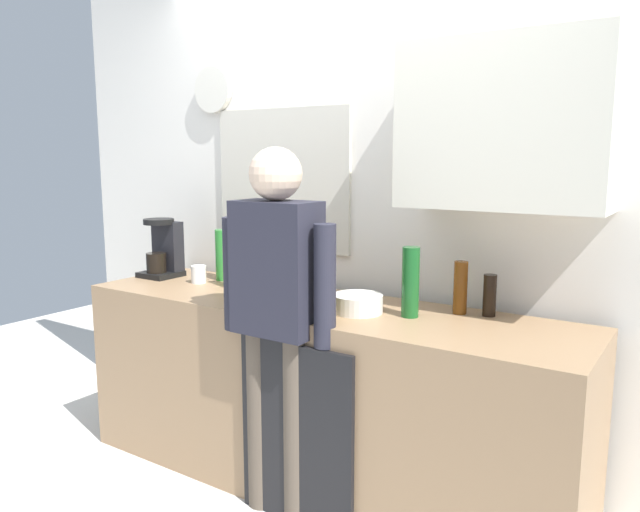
# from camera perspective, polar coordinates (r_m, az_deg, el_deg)

# --- Properties ---
(ground_plane) EXTENTS (8.00, 8.00, 0.00)m
(ground_plane) POSITION_cam_1_polar(r_m,az_deg,el_deg) (2.95, -3.81, -22.63)
(ground_plane) COLOR silver
(kitchen_counter) EXTENTS (2.45, 0.64, 0.89)m
(kitchen_counter) POSITION_cam_1_polar(r_m,az_deg,el_deg) (2.97, -0.30, -12.82)
(kitchen_counter) COLOR #937251
(kitchen_counter) RESTS_ON ground_plane
(dishwasher_panel) EXTENTS (0.56, 0.02, 0.80)m
(dishwasher_panel) POSITION_cam_1_polar(r_m,az_deg,el_deg) (2.68, -2.30, -16.42)
(dishwasher_panel) COLOR black
(dishwasher_panel) RESTS_ON ground_plane
(back_wall_assembly) EXTENTS (4.05, 0.42, 2.60)m
(back_wall_assembly) POSITION_cam_1_polar(r_m,az_deg,el_deg) (3.05, 5.43, 5.48)
(back_wall_assembly) COLOR white
(back_wall_assembly) RESTS_ON ground_plane
(coffee_maker) EXTENTS (0.20, 0.20, 0.33)m
(coffee_maker) POSITION_cam_1_polar(r_m,az_deg,el_deg) (3.57, -14.41, 0.49)
(coffee_maker) COLOR black
(coffee_maker) RESTS_ON kitchen_counter
(bottle_clear_soda) EXTENTS (0.09, 0.09, 0.28)m
(bottle_clear_soda) POSITION_cam_1_polar(r_m,az_deg,el_deg) (3.39, -9.00, 0.11)
(bottle_clear_soda) COLOR #2D8C33
(bottle_clear_soda) RESTS_ON kitchen_counter
(bottle_green_wine) EXTENTS (0.07, 0.07, 0.30)m
(bottle_green_wine) POSITION_cam_1_polar(r_m,az_deg,el_deg) (2.60, 8.46, -2.43)
(bottle_green_wine) COLOR #195923
(bottle_green_wine) RESTS_ON kitchen_counter
(bottle_dark_sauce) EXTENTS (0.06, 0.06, 0.18)m
(bottle_dark_sauce) POSITION_cam_1_polar(r_m,az_deg,el_deg) (2.70, 15.57, -3.57)
(bottle_dark_sauce) COLOR black
(bottle_dark_sauce) RESTS_ON kitchen_counter
(bottle_olive_oil) EXTENTS (0.06, 0.06, 0.25)m
(bottle_olive_oil) POSITION_cam_1_polar(r_m,az_deg,el_deg) (2.52, 0.75, -3.28)
(bottle_olive_oil) COLOR olive
(bottle_olive_oil) RESTS_ON kitchen_counter
(bottle_amber_beer) EXTENTS (0.06, 0.06, 0.23)m
(bottle_amber_beer) POSITION_cam_1_polar(r_m,az_deg,el_deg) (2.70, 12.99, -2.89)
(bottle_amber_beer) COLOR brown
(bottle_amber_beer) RESTS_ON kitchen_counter
(bottle_red_vinegar) EXTENTS (0.06, 0.06, 0.22)m
(bottle_red_vinegar) POSITION_cam_1_polar(r_m,az_deg,el_deg) (3.21, -8.50, -0.93)
(bottle_red_vinegar) COLOR maroon
(bottle_red_vinegar) RESTS_ON kitchen_counter
(cup_white_mug) EXTENTS (0.08, 0.08, 0.09)m
(cup_white_mug) POSITION_cam_1_polar(r_m,az_deg,el_deg) (3.35, -11.27, -1.69)
(cup_white_mug) COLOR white
(cup_white_mug) RESTS_ON kitchen_counter
(mixing_bowl) EXTENTS (0.22, 0.22, 0.08)m
(mixing_bowl) POSITION_cam_1_polar(r_m,az_deg,el_deg) (2.67, 3.54, -4.46)
(mixing_bowl) COLOR white
(mixing_bowl) RESTS_ON kitchen_counter
(potted_plant) EXTENTS (0.15, 0.15, 0.23)m
(potted_plant) POSITION_cam_1_polar(r_m,az_deg,el_deg) (2.72, -3.51, -2.23)
(potted_plant) COLOR #9E5638
(potted_plant) RESTS_ON kitchen_counter
(dish_soap) EXTENTS (0.06, 0.06, 0.18)m
(dish_soap) POSITION_cam_1_polar(r_m,az_deg,el_deg) (2.79, 0.40, -3.05)
(dish_soap) COLOR blue
(dish_soap) RESTS_ON kitchen_counter
(person_at_sink) EXTENTS (0.57, 0.22, 1.60)m
(person_at_sink) POSITION_cam_1_polar(r_m,az_deg,el_deg) (2.58, -4.03, -4.45)
(person_at_sink) COLOR brown
(person_at_sink) RESTS_ON ground_plane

